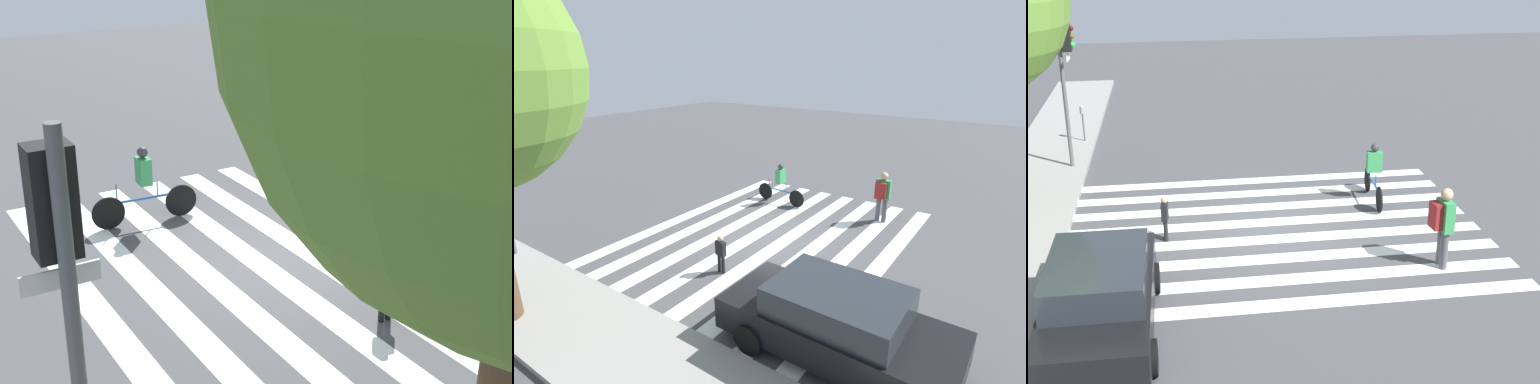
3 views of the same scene
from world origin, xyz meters
The scene contains 6 objects.
ground_plane centered at (0.00, 0.00, 0.00)m, with size 60.00×60.00×0.00m, color #444447.
crosswalk_stripes centered at (0.00, 0.00, 0.00)m, with size 7.74×10.00×0.01m.
traffic_light centered at (5.45, 5.33, 3.25)m, with size 0.60×0.50×4.65m.
pedestrian_child_with_backpack centered at (-2.50, -3.26, 1.07)m, with size 0.53×0.45×1.83m.
pedestrian_adult_blue_shirt centered at (-0.14, 2.67, 0.62)m, with size 0.32×0.18×1.10m.
cyclist_near_curb centered at (1.51, -2.88, 0.87)m, with size 2.25×0.42×1.63m.
Camera 1 is at (6.63, 9.92, 5.86)m, focal length 50.00 mm.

